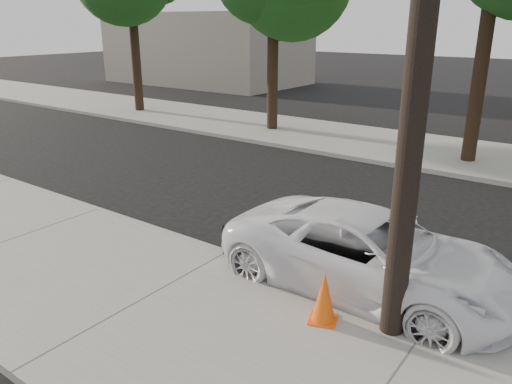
% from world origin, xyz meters
% --- Properties ---
extents(ground, '(120.00, 120.00, 0.00)m').
position_xyz_m(ground, '(0.00, 0.00, 0.00)').
color(ground, black).
rests_on(ground, ground).
extents(near_sidewalk, '(90.00, 4.40, 0.15)m').
position_xyz_m(near_sidewalk, '(0.00, -4.30, 0.07)').
color(near_sidewalk, gray).
rests_on(near_sidewalk, ground).
extents(far_sidewalk, '(90.00, 5.00, 0.15)m').
position_xyz_m(far_sidewalk, '(0.00, 8.50, 0.07)').
color(far_sidewalk, gray).
rests_on(far_sidewalk, ground).
extents(curb_near, '(90.00, 0.12, 0.16)m').
position_xyz_m(curb_near, '(0.00, -2.10, 0.07)').
color(curb_near, '#9E9B93').
rests_on(curb_near, ground).
extents(building_far, '(14.00, 8.00, 5.00)m').
position_xyz_m(building_far, '(-20.00, 20.00, 2.50)').
color(building_far, gray).
rests_on(building_far, ground).
extents(police_cruiser, '(5.12, 2.44, 1.41)m').
position_xyz_m(police_cruiser, '(2.74, -1.62, 0.70)').
color(police_cruiser, white).
rests_on(police_cruiser, ground).
extents(traffic_cone, '(0.53, 0.53, 0.80)m').
position_xyz_m(traffic_cone, '(2.67, -3.07, 0.54)').
color(traffic_cone, '#FF590D').
rests_on(traffic_cone, near_sidewalk).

